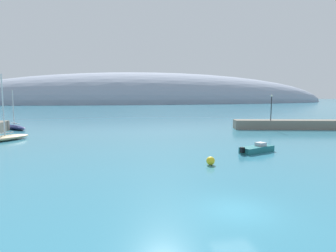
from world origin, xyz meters
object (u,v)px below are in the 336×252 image
(motorboat_teal_foreground, at_px, (257,149))
(harbor_lamp_post, at_px, (271,105))
(sailboat_sand_near_shore, at_px, (5,137))
(mooring_buoy_yellow, at_px, (211,161))
(sailboat_navy_mid_mooring, at_px, (14,127))

(motorboat_teal_foreground, bearing_deg, harbor_lamp_post, 33.74)
(sailboat_sand_near_shore, height_order, motorboat_teal_foreground, sailboat_sand_near_shore)
(sailboat_sand_near_shore, xyz_separation_m, mooring_buoy_yellow, (23.54, -19.56, -0.08))
(sailboat_navy_mid_mooring, distance_m, motorboat_teal_foreground, 44.60)
(mooring_buoy_yellow, height_order, harbor_lamp_post, harbor_lamp_post)
(sailboat_sand_near_shore, relative_size, harbor_lamp_post, 1.97)
(mooring_buoy_yellow, bearing_deg, sailboat_sand_near_shore, 140.27)
(motorboat_teal_foreground, xyz_separation_m, mooring_buoy_yellow, (-7.28, -4.47, 0.02))
(mooring_buoy_yellow, distance_m, harbor_lamp_post, 30.92)
(sailboat_navy_mid_mooring, relative_size, mooring_buoy_yellow, 9.54)
(sailboat_navy_mid_mooring, distance_m, harbor_lamp_post, 48.16)
(motorboat_teal_foreground, bearing_deg, sailboat_navy_mid_mooring, 118.13)
(motorboat_teal_foreground, relative_size, harbor_lamp_post, 1.00)
(sailboat_sand_near_shore, distance_m, sailboat_navy_mid_mooring, 14.54)
(sailboat_sand_near_shore, bearing_deg, motorboat_teal_foreground, -74.14)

